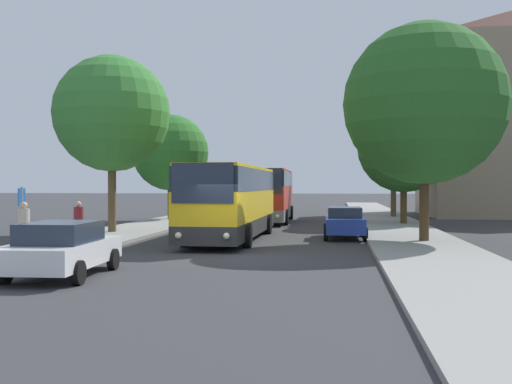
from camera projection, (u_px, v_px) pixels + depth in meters
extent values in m
plane|color=#38383A|center=(228.00, 257.00, 20.60)|extent=(300.00, 300.00, 0.00)
cube|color=gray|center=(37.00, 252.00, 21.53)|extent=(4.00, 120.00, 0.15)
cube|color=gray|center=(438.00, 258.00, 19.67)|extent=(4.00, 120.00, 0.15)
cube|color=#2D2D2D|center=(231.00, 226.00, 27.04)|extent=(2.63, 11.35, 0.70)
cube|color=yellow|center=(231.00, 204.00, 27.03)|extent=(2.63, 11.35, 1.25)
cube|color=#232D3D|center=(231.00, 180.00, 27.01)|extent=(2.65, 11.12, 0.95)
cube|color=yellow|center=(231.00, 168.00, 27.01)|extent=(2.58, 11.12, 0.12)
cube|color=#232D3D|center=(202.00, 183.00, 21.38)|extent=(2.27, 0.08, 1.45)
sphere|color=#F4EAC1|center=(178.00, 235.00, 21.51)|extent=(0.24, 0.24, 0.24)
sphere|color=#F4EAC1|center=(226.00, 236.00, 21.26)|extent=(0.24, 0.24, 0.24)
cylinder|color=black|center=(185.00, 234.00, 23.86)|extent=(0.31, 1.00, 1.00)
cylinder|color=black|center=(247.00, 235.00, 23.50)|extent=(0.31, 1.00, 1.00)
cylinder|color=black|center=(219.00, 224.00, 30.58)|extent=(0.31, 1.00, 1.00)
cylinder|color=black|center=(268.00, 224.00, 30.22)|extent=(0.31, 1.00, 1.00)
cube|color=gray|center=(270.00, 213.00, 39.90)|extent=(2.68, 10.45, 0.70)
cube|color=red|center=(270.00, 197.00, 39.89)|extent=(2.68, 10.45, 1.42)
cube|color=#232D3D|center=(270.00, 179.00, 39.87)|extent=(2.70, 10.25, 0.95)
cube|color=red|center=(270.00, 171.00, 39.87)|extent=(2.62, 10.25, 0.12)
cube|color=#232D3D|center=(263.00, 181.00, 34.68)|extent=(2.18, 0.11, 1.45)
sphere|color=#F4EAC1|center=(248.00, 216.00, 34.77)|extent=(0.24, 0.24, 0.24)
sphere|color=#F4EAC1|center=(277.00, 216.00, 34.59)|extent=(0.24, 0.24, 0.24)
cylinder|color=black|center=(247.00, 217.00, 36.93)|extent=(0.32, 1.01, 1.00)
cylinder|color=black|center=(286.00, 217.00, 36.67)|extent=(0.32, 1.01, 1.00)
cylinder|color=black|center=(257.00, 212.00, 43.13)|extent=(0.32, 1.01, 1.00)
cylinder|color=black|center=(291.00, 212.00, 42.87)|extent=(0.32, 1.01, 1.00)
cube|color=silver|center=(63.00, 253.00, 16.18)|extent=(2.11, 4.43, 0.63)
cube|color=#232D3D|center=(60.00, 232.00, 16.00)|extent=(1.77, 2.34, 0.55)
cylinder|color=black|center=(51.00, 259.00, 17.60)|extent=(0.23, 0.63, 0.62)
cylinder|color=black|center=(113.00, 259.00, 17.45)|extent=(0.23, 0.63, 0.62)
cylinder|color=black|center=(5.00, 272.00, 14.92)|extent=(0.23, 0.63, 0.62)
cylinder|color=black|center=(78.00, 273.00, 14.77)|extent=(0.23, 0.63, 0.62)
cube|color=#233D9E|center=(345.00, 225.00, 27.55)|extent=(1.80, 4.00, 0.67)
cube|color=#232D3D|center=(345.00, 212.00, 27.70)|extent=(1.55, 2.09, 0.47)
cylinder|color=black|center=(365.00, 234.00, 26.24)|extent=(0.21, 0.62, 0.62)
cylinder|color=black|center=(326.00, 234.00, 26.43)|extent=(0.21, 0.62, 0.62)
cylinder|color=black|center=(362.00, 230.00, 28.68)|extent=(0.21, 0.62, 0.62)
cylinder|color=black|center=(326.00, 230.00, 28.87)|extent=(0.21, 0.62, 0.62)
cylinder|color=gray|center=(22.00, 220.00, 20.42)|extent=(0.08, 0.08, 2.26)
cube|color=#1E56A3|center=(22.00, 197.00, 20.41)|extent=(0.03, 0.45, 0.60)
cylinder|color=#23232D|center=(79.00, 236.00, 22.68)|extent=(0.30, 0.30, 0.81)
cylinder|color=maroon|center=(79.00, 216.00, 22.67)|extent=(0.36, 0.36, 0.68)
sphere|color=tan|center=(79.00, 204.00, 22.67)|extent=(0.22, 0.22, 0.22)
cylinder|color=#23232D|center=(24.00, 243.00, 19.60)|extent=(0.30, 0.30, 0.84)
cylinder|color=#B2A899|center=(24.00, 220.00, 19.59)|extent=(0.36, 0.36, 0.70)
sphere|color=tan|center=(24.00, 205.00, 19.59)|extent=(0.23, 0.23, 0.23)
cylinder|color=brown|center=(112.00, 194.00, 29.80)|extent=(0.40, 0.40, 3.71)
sphere|color=#387F33|center=(112.00, 114.00, 29.76)|extent=(5.77, 5.77, 5.77)
cylinder|color=#47331E|center=(171.00, 200.00, 41.27)|extent=(0.40, 0.40, 2.60)
sphere|color=#2D7028|center=(170.00, 152.00, 41.23)|extent=(5.24, 5.24, 5.24)
cylinder|color=brown|center=(393.00, 194.00, 44.42)|extent=(0.40, 0.40, 3.26)
sphere|color=#286023|center=(394.00, 146.00, 44.38)|extent=(5.30, 5.30, 5.30)
cylinder|color=#47331E|center=(424.00, 202.00, 25.04)|extent=(0.40, 0.40, 3.19)
sphere|color=#286023|center=(424.00, 104.00, 24.99)|extent=(6.77, 6.77, 6.77)
cylinder|color=#513D23|center=(404.00, 202.00, 36.32)|extent=(0.40, 0.40, 2.58)
sphere|color=#286023|center=(404.00, 146.00, 36.27)|extent=(5.60, 5.60, 5.60)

